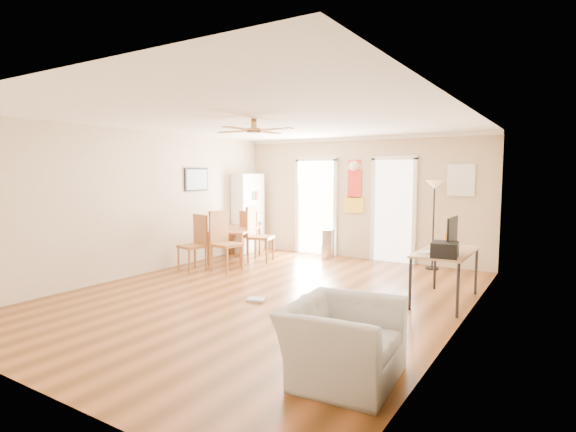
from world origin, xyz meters
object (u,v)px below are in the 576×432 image
Objects in this scene: trash_can at (328,243)px; computer_desk at (445,276)px; wastebasket_a at (309,306)px; dining_chair_far at (252,233)px; dining_chair_right_a at (261,234)px; dining_chair_near at (192,243)px; dining_chair_right_b at (227,241)px; dining_table at (236,244)px; bookshelf at (248,213)px; printer at (445,250)px; armchair at (343,341)px; torchiere_lamp at (433,225)px.

computer_desk reaches higher than trash_can.
computer_desk is 5.14× the size of wastebasket_a.
dining_chair_far is 1.70m from trash_can.
computer_desk is (3.95, -1.03, -0.20)m from dining_chair_right_a.
dining_chair_right_b is at bearing 39.75° from dining_chair_near.
bookshelf is at bearing 112.44° from dining_table.
computer_desk is 0.69m from printer.
printer is (4.60, -1.38, 0.50)m from dining_table.
dining_table is 4.59m from computer_desk.
printer is (4.59, -1.94, 0.34)m from dining_chair_far.
printer is (4.65, -0.13, 0.32)m from dining_chair_near.
armchair is at bearing -61.62° from trash_can.
wastebasket_a is at bearing -37.93° from dining_table.
armchair reaches higher than dining_table.
dining_chair_near is 0.98× the size of armchair.
dining_chair_near reaches higher than trash_can.
dining_chair_far is at bearing 136.26° from wastebasket_a.
armchair is (1.12, -1.37, 0.21)m from wastebasket_a.
bookshelf is at bearing 136.11° from wastebasket_a.
computer_desk is at bearing -82.74° from dining_chair_right_b.
bookshelf is 4.77× the size of printer.
dining_chair_far is at bearing 38.03° from dining_chair_right_a.
dining_chair_right_b is at bearing -145.64° from torchiere_lamp.
torchiere_lamp reaches higher than dining_chair_near.
dining_chair_near is 0.61× the size of torchiere_lamp.
armchair is at bearing -93.95° from computer_desk.
torchiere_lamp is 3.86m from wastebasket_a.
dining_chair_far reaches higher than wastebasket_a.
dining_chair_right_b is 3.07m from wastebasket_a.
trash_can is 1.63× the size of printer.
dining_chair_right_b reaches higher than computer_desk.
trash_can is at bearing -172.40° from dining_chair_far.
printer is at bearing -79.22° from computer_desk.
printer reaches higher than computer_desk.
dining_table is at bearing 36.42° from dining_chair_right_b.
computer_desk is at bearing -119.39° from dining_chair_right_a.
dining_chair_right_a is 1.09× the size of dining_chair_near.
dining_chair_right_b is at bearing 93.75° from dining_chair_far.
wastebasket_a is (2.63, -2.63, -0.43)m from dining_chair_right_a.
dining_chair_right_a is at bearing -132.96° from trash_can.
computer_desk is at bearing 146.31° from dining_chair_far.
dining_chair_right_a is 5.48m from armchair.
torchiere_lamp reaches higher than wastebasket_a.
bookshelf is 0.71m from dining_chair_far.
printer is at bearing 141.16° from dining_chair_far.
torchiere_lamp reaches higher than dining_chair_far.
dining_chair_right_b is at bearing 149.80° from wastebasket_a.
dining_chair_far is at bearing -169.36° from torchiere_lamp.
dining_chair_far is at bearing 100.79° from dining_chair_near.
bookshelf is 1.30m from dining_chair_right_a.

